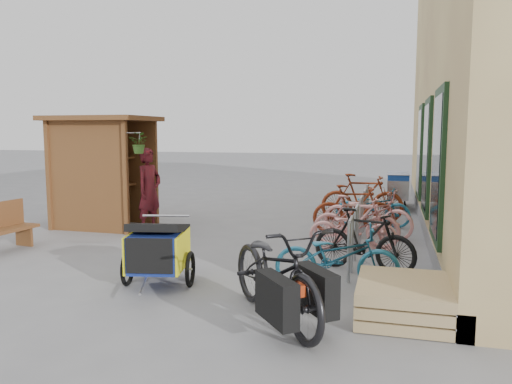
% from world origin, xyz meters
% --- Properties ---
extents(ground, '(80.00, 80.00, 0.00)m').
position_xyz_m(ground, '(0.00, 0.00, 0.00)').
color(ground, gray).
extents(kiosk, '(2.49, 1.65, 2.40)m').
position_xyz_m(kiosk, '(-3.28, 2.47, 1.55)').
color(kiosk, brown).
rests_on(kiosk, ground).
extents(bike_rack, '(0.05, 5.35, 0.86)m').
position_xyz_m(bike_rack, '(2.30, 2.40, 0.52)').
color(bike_rack, '#A5A8AD').
rests_on(bike_rack, ground).
extents(pallet_stack, '(1.00, 1.20, 0.40)m').
position_xyz_m(pallet_stack, '(3.00, -1.40, 0.21)').
color(pallet_stack, tan).
rests_on(pallet_stack, ground).
extents(shopping_carts, '(0.56, 1.89, 1.01)m').
position_xyz_m(shopping_carts, '(3.00, 6.92, 0.59)').
color(shopping_carts, silver).
rests_on(shopping_carts, ground).
extents(child_trailer, '(1.00, 1.60, 0.92)m').
position_xyz_m(child_trailer, '(-0.18, -1.03, 0.51)').
color(child_trailer, navy).
rests_on(child_trailer, ground).
extents(cargo_bike, '(1.89, 2.11, 1.11)m').
position_xyz_m(cargo_bike, '(1.66, -1.88, 0.55)').
color(cargo_bike, black).
rests_on(cargo_bike, ground).
extents(person_kiosk, '(0.55, 0.72, 1.74)m').
position_xyz_m(person_kiosk, '(-1.98, 2.21, 0.87)').
color(person_kiosk, maroon).
rests_on(person_kiosk, ground).
extents(bike_0, '(1.70, 0.76, 0.86)m').
position_xyz_m(bike_0, '(2.17, -0.54, 0.43)').
color(bike_0, '#216786').
rests_on(bike_0, ground).
extents(bike_1, '(1.63, 0.86, 0.95)m').
position_xyz_m(bike_1, '(2.47, 0.38, 0.47)').
color(bike_1, black).
rests_on(bike_1, ground).
extents(bike_2, '(1.52, 0.57, 0.79)m').
position_xyz_m(bike_2, '(2.21, 1.65, 0.40)').
color(bike_2, '#DC918E').
rests_on(bike_2, ground).
extents(bike_3, '(1.59, 0.53, 0.94)m').
position_xyz_m(bike_3, '(2.24, 1.96, 0.47)').
color(bike_3, '#DC918E').
rests_on(bike_3, ground).
extents(bike_4, '(1.91, 1.07, 0.95)m').
position_xyz_m(bike_4, '(2.40, 2.83, 0.47)').
color(bike_4, '#DC918E').
rests_on(bike_4, ground).
extents(bike_5, '(1.73, 0.85, 1.00)m').
position_xyz_m(bike_5, '(2.10, 3.22, 0.50)').
color(bike_5, maroon).
rests_on(bike_5, ground).
extents(bike_6, '(1.65, 0.68, 0.85)m').
position_xyz_m(bike_6, '(2.45, 4.04, 0.42)').
color(bike_6, '#216786').
rests_on(bike_6, ground).
extents(bike_7, '(1.90, 0.68, 1.12)m').
position_xyz_m(bike_7, '(2.19, 4.54, 0.56)').
color(bike_7, maroon).
rests_on(bike_7, ground).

